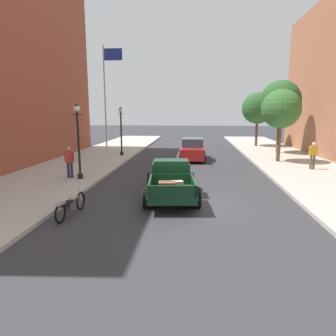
{
  "coord_description": "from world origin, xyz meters",
  "views": [
    {
      "loc": [
        0.43,
        -11.6,
        3.57
      ],
      "look_at": [
        -0.81,
        2.19,
        1.0
      ],
      "focal_mm": 32.33,
      "sensor_mm": 36.0,
      "label": 1
    }
  ],
  "objects_px": {
    "motorcycle_parked": "(71,204)",
    "street_lamp_near": "(78,136)",
    "hotrod_truck_dark_green": "(171,179)",
    "car_background_red": "(193,150)",
    "street_lamp_far": "(121,127)",
    "street_tree_third": "(280,101)",
    "pedestrian_sidewalk_left": "(69,160)",
    "pedestrian_sidewalk_right": "(313,154)",
    "street_tree_second": "(281,109)",
    "street_tree_farthest": "(258,108)",
    "flagpole": "(107,87)"
  },
  "relations": [
    {
      "from": "hotrod_truck_dark_green",
      "to": "street_tree_farthest",
      "type": "xyz_separation_m",
      "value": [
        7.24,
        19.24,
        3.19
      ]
    },
    {
      "from": "motorcycle_parked",
      "to": "pedestrian_sidewalk_left",
      "type": "xyz_separation_m",
      "value": [
        -2.29,
        5.36,
        0.64
      ]
    },
    {
      "from": "street_tree_farthest",
      "to": "pedestrian_sidewalk_right",
      "type": "bearing_deg",
      "value": -86.23
    },
    {
      "from": "flagpole",
      "to": "street_tree_farthest",
      "type": "bearing_deg",
      "value": 18.56
    },
    {
      "from": "car_background_red",
      "to": "street_lamp_far",
      "type": "bearing_deg",
      "value": 169.55
    },
    {
      "from": "street_lamp_near",
      "to": "street_tree_third",
      "type": "xyz_separation_m",
      "value": [
        12.94,
        11.41,
        2.12
      ]
    },
    {
      "from": "street_tree_second",
      "to": "street_tree_farthest",
      "type": "xyz_separation_m",
      "value": [
        0.41,
        10.1,
        0.19
      ]
    },
    {
      "from": "car_background_red",
      "to": "street_tree_farthest",
      "type": "height_order",
      "value": "street_tree_farthest"
    },
    {
      "from": "car_background_red",
      "to": "street_tree_second",
      "type": "xyz_separation_m",
      "value": [
        5.98,
        -1.03,
        2.99
      ]
    },
    {
      "from": "car_background_red",
      "to": "street_lamp_far",
      "type": "xyz_separation_m",
      "value": [
        -5.73,
        1.06,
        1.62
      ]
    },
    {
      "from": "flagpole",
      "to": "car_background_red",
      "type": "bearing_deg",
      "value": -29.39
    },
    {
      "from": "pedestrian_sidewalk_left",
      "to": "pedestrian_sidewalk_right",
      "type": "bearing_deg",
      "value": 15.11
    },
    {
      "from": "motorcycle_parked",
      "to": "street_tree_farthest",
      "type": "distance_m",
      "value": 24.68
    },
    {
      "from": "pedestrian_sidewalk_right",
      "to": "street_tree_second",
      "type": "xyz_separation_m",
      "value": [
        -1.27,
        2.92,
        2.67
      ]
    },
    {
      "from": "car_background_red",
      "to": "street_tree_second",
      "type": "bearing_deg",
      "value": -9.76
    },
    {
      "from": "street_lamp_far",
      "to": "street_tree_farthest",
      "type": "height_order",
      "value": "street_tree_farthest"
    },
    {
      "from": "street_lamp_far",
      "to": "street_tree_third",
      "type": "relative_size",
      "value": 0.64
    },
    {
      "from": "pedestrian_sidewalk_right",
      "to": "motorcycle_parked",
      "type": "bearing_deg",
      "value": -141.46
    },
    {
      "from": "hotrod_truck_dark_green",
      "to": "street_lamp_near",
      "type": "height_order",
      "value": "street_lamp_near"
    },
    {
      "from": "pedestrian_sidewalk_left",
      "to": "car_background_red",
      "type": "bearing_deg",
      "value": 50.1
    },
    {
      "from": "street_lamp_near",
      "to": "street_tree_third",
      "type": "distance_m",
      "value": 17.38
    },
    {
      "from": "street_tree_third",
      "to": "street_lamp_near",
      "type": "bearing_deg",
      "value": -138.59
    },
    {
      "from": "car_background_red",
      "to": "street_lamp_near",
      "type": "distance_m",
      "value": 9.8
    },
    {
      "from": "motorcycle_parked",
      "to": "pedestrian_sidewalk_left",
      "type": "bearing_deg",
      "value": 113.09
    },
    {
      "from": "street_tree_second",
      "to": "street_tree_third",
      "type": "distance_m",
      "value": 4.89
    },
    {
      "from": "pedestrian_sidewalk_right",
      "to": "street_tree_farthest",
      "type": "relative_size",
      "value": 0.31
    },
    {
      "from": "street_lamp_far",
      "to": "flagpole",
      "type": "height_order",
      "value": "flagpole"
    },
    {
      "from": "pedestrian_sidewalk_right",
      "to": "flagpole",
      "type": "xyz_separation_m",
      "value": [
        -14.96,
        8.29,
        4.68
      ]
    },
    {
      "from": "flagpole",
      "to": "street_tree_second",
      "type": "xyz_separation_m",
      "value": [
        13.69,
        -5.37,
        -2.01
      ]
    },
    {
      "from": "pedestrian_sidewalk_left",
      "to": "flagpole",
      "type": "height_order",
      "value": "flagpole"
    },
    {
      "from": "flagpole",
      "to": "street_lamp_near",
      "type": "bearing_deg",
      "value": -80.98
    },
    {
      "from": "car_background_red",
      "to": "street_tree_farthest",
      "type": "relative_size",
      "value": 0.8
    },
    {
      "from": "street_lamp_near",
      "to": "flagpole",
      "type": "xyz_separation_m",
      "value": [
        -1.92,
        12.09,
        3.39
      ]
    },
    {
      "from": "pedestrian_sidewalk_left",
      "to": "pedestrian_sidewalk_right",
      "type": "distance_m",
      "value": 14.12
    },
    {
      "from": "motorcycle_parked",
      "to": "street_lamp_near",
      "type": "distance_m",
      "value": 5.84
    },
    {
      "from": "hotrod_truck_dark_green",
      "to": "street_tree_second",
      "type": "height_order",
      "value": "street_tree_second"
    },
    {
      "from": "hotrod_truck_dark_green",
      "to": "street_tree_second",
      "type": "distance_m",
      "value": 11.8
    },
    {
      "from": "street_lamp_far",
      "to": "flagpole",
      "type": "bearing_deg",
      "value": 120.98
    },
    {
      "from": "pedestrian_sidewalk_right",
      "to": "street_tree_second",
      "type": "distance_m",
      "value": 4.16
    },
    {
      "from": "hotrod_truck_dark_green",
      "to": "motorcycle_parked",
      "type": "xyz_separation_m",
      "value": [
        -3.25,
        -2.82,
        -0.31
      ]
    },
    {
      "from": "pedestrian_sidewalk_right",
      "to": "street_tree_third",
      "type": "bearing_deg",
      "value": 90.77
    },
    {
      "from": "street_lamp_near",
      "to": "street_tree_second",
      "type": "relative_size",
      "value": 0.78
    },
    {
      "from": "motorcycle_parked",
      "to": "street_lamp_far",
      "type": "bearing_deg",
      "value": 96.66
    },
    {
      "from": "motorcycle_parked",
      "to": "street_tree_second",
      "type": "relative_size",
      "value": 0.43
    },
    {
      "from": "car_background_red",
      "to": "street_tree_farthest",
      "type": "xyz_separation_m",
      "value": [
        6.4,
        9.07,
        3.18
      ]
    },
    {
      "from": "motorcycle_parked",
      "to": "pedestrian_sidewalk_left",
      "type": "height_order",
      "value": "pedestrian_sidewalk_left"
    },
    {
      "from": "pedestrian_sidewalk_left",
      "to": "flagpole",
      "type": "distance_m",
      "value": 12.92
    },
    {
      "from": "street_lamp_near",
      "to": "street_lamp_far",
      "type": "height_order",
      "value": "same"
    },
    {
      "from": "hotrod_truck_dark_green",
      "to": "car_background_red",
      "type": "distance_m",
      "value": 10.21
    },
    {
      "from": "hotrod_truck_dark_green",
      "to": "street_tree_second",
      "type": "bearing_deg",
      "value": 53.25
    }
  ]
}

